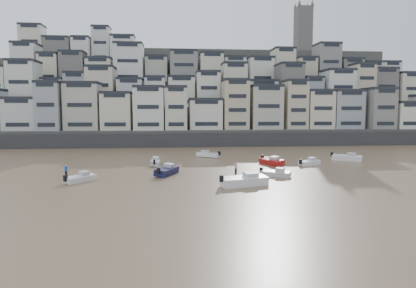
{
  "coord_description": "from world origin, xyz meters",
  "views": [
    {
      "loc": [
        2.66,
        -28.2,
        9.58
      ],
      "look_at": [
        8.13,
        30.0,
        4.0
      ],
      "focal_mm": 32.0,
      "sensor_mm": 36.0,
      "label": 1
    }
  ],
  "objects": [
    {
      "name": "boat_e",
      "position": [
        19.33,
        33.14,
        0.78
      ],
      "size": [
        3.82,
        6.02,
        1.56
      ],
      "primitive_type": null,
      "rotation": [
        0.0,
        0.0,
        -1.2
      ],
      "color": "#A11613",
      "rests_on": "ground"
    },
    {
      "name": "harbor_wall",
      "position": [
        10.0,
        65.0,
        1.75
      ],
      "size": [
        140.0,
        3.0,
        3.5
      ],
      "primitive_type": "cube",
      "color": "#38383A",
      "rests_on": "ground"
    },
    {
      "name": "boat_d",
      "position": [
        25.67,
        32.22,
        0.63
      ],
      "size": [
        4.79,
        3.6,
        1.27
      ],
      "primitive_type": null,
      "rotation": [
        0.0,
        0.0,
        0.51
      ],
      "color": "white",
      "rests_on": "ground"
    },
    {
      "name": "ground",
      "position": [
        0.0,
        0.0,
        0.0
      ],
      "size": [
        400.0,
        400.0,
        0.0
      ],
      "primitive_type": "plane",
      "color": "brown",
      "rests_on": "ground"
    },
    {
      "name": "boat_c",
      "position": [
        1.68,
        25.38,
        0.78
      ],
      "size": [
        4.05,
        5.98,
        1.56
      ],
      "primitive_type": null,
      "rotation": [
        0.0,
        0.0,
        1.15
      ],
      "color": "#13153C",
      "rests_on": "ground"
    },
    {
      "name": "boat_f",
      "position": [
        -0.43,
        34.88,
        0.65
      ],
      "size": [
        1.69,
        4.83,
        1.31
      ],
      "primitive_type": null,
      "rotation": [
        0.0,
        0.0,
        1.55
      ],
      "color": "silver",
      "rests_on": "ground"
    },
    {
      "name": "person_blue",
      "position": [
        -12.48,
        25.13,
        0.87
      ],
      "size": [
        0.44,
        0.44,
        1.74
      ],
      "primitive_type": null,
      "color": "blue",
      "rests_on": "ground"
    },
    {
      "name": "boat_a",
      "position": [
        11.39,
        16.48,
        0.89
      ],
      "size": [
        6.84,
        3.84,
        1.77
      ],
      "primitive_type": null,
      "rotation": [
        0.0,
        0.0,
        0.28
      ],
      "color": "white",
      "rests_on": "ground"
    },
    {
      "name": "person_pink",
      "position": [
        11.83,
        25.29,
        0.87
      ],
      "size": [
        0.44,
        0.44,
        1.74
      ],
      "primitive_type": null,
      "color": "#D999AC",
      "rests_on": "ground"
    },
    {
      "name": "boat_g",
      "position": [
        34.54,
        36.86,
        0.77
      ],
      "size": [
        5.69,
        4.81,
        1.55
      ],
      "primitive_type": null,
      "rotation": [
        0.0,
        0.0,
        -0.62
      ],
      "color": "white",
      "rests_on": "ground"
    },
    {
      "name": "boat_h",
      "position": [
        9.53,
        44.24,
        0.71
      ],
      "size": [
        5.25,
        4.34,
        1.42
      ],
      "primitive_type": null,
      "rotation": [
        0.0,
        0.0,
        2.54
      ],
      "color": "silver",
      "rests_on": "ground"
    },
    {
      "name": "boat_b",
      "position": [
        17.03,
        22.35,
        0.61
      ],
      "size": [
        4.59,
        3.61,
        1.22
      ],
      "primitive_type": null,
      "rotation": [
        0.0,
        0.0,
        -0.55
      ],
      "color": "silver",
      "rests_on": "ground"
    },
    {
      "name": "boat_j",
      "position": [
        -9.51,
        20.98,
        0.63
      ],
      "size": [
        4.18,
        4.52,
        1.27
      ],
      "primitive_type": null,
      "rotation": [
        0.0,
        0.0,
        0.86
      ],
      "color": "silver",
      "rests_on": "ground"
    },
    {
      "name": "hillside",
      "position": [
        14.73,
        104.84,
        13.01
      ],
      "size": [
        141.04,
        66.0,
        50.0
      ],
      "color": "#4C4C47",
      "rests_on": "ground"
    }
  ]
}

